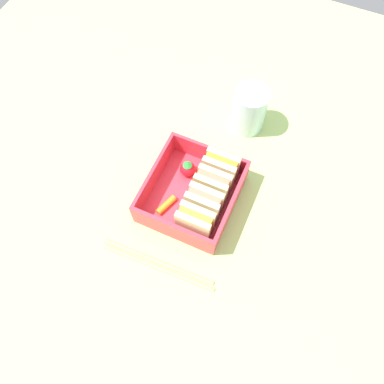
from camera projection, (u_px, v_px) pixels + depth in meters
ground_plane at (192, 201)px, 66.58cm from camera, size 120.00×120.00×2.00cm
bento_tray at (192, 197)px, 65.13cm from camera, size 15.94×14.72×1.20cm
bento_rim at (192, 190)px, 62.56cm from camera, size 15.94×14.72×4.50cm
sandwich_left at (220, 168)px, 63.33cm from camera, size 2.98×5.82×6.29cm
sandwich_center_left at (212, 185)px, 61.94cm from camera, size 2.98×5.82×6.29cm
sandwich_center at (204, 203)px, 60.55cm from camera, size 2.98×5.82×6.29cm
sandwich_center_right at (195, 222)px, 59.16cm from camera, size 2.98×5.82×6.29cm
strawberry_far_left at (188, 169)px, 65.22cm from camera, size 2.69×2.69×3.29cm
carrot_stick_far_left at (166, 205)px, 63.23cm from camera, size 4.08×2.38×1.14cm
chopstick_pair at (156, 263)px, 60.33cm from camera, size 2.32×19.40×0.70cm
drinking_glass at (249, 110)px, 68.43cm from camera, size 6.28×6.28×9.03cm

